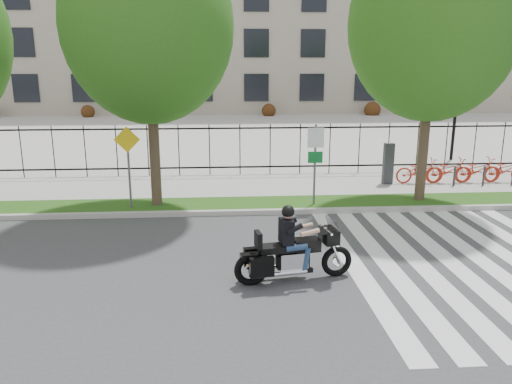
{
  "coord_description": "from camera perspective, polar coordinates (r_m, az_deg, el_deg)",
  "views": [
    {
      "loc": [
        -0.75,
        -10.31,
        4.36
      ],
      "look_at": [
        0.2,
        3.0,
        0.98
      ],
      "focal_mm": 35.0,
      "sensor_mm": 36.0,
      "label": 1
    }
  ],
  "objects": [
    {
      "name": "sign_pole_regulatory",
      "position": [
        15.39,
        6.79,
        4.31
      ],
      "size": [
        0.5,
        0.09,
        2.5
      ],
      "color": "#59595B",
      "rests_on": "grass_verge"
    },
    {
      "name": "motorcycle_rider",
      "position": [
        10.39,
        4.36,
        -6.7
      ],
      "size": [
        2.54,
        0.95,
        1.97
      ],
      "color": "black",
      "rests_on": "ground"
    },
    {
      "name": "lamp_post_right",
      "position": [
        24.79,
        22.03,
        10.52
      ],
      "size": [
        1.06,
        0.7,
        4.25
      ],
      "color": "black",
      "rests_on": "ground"
    },
    {
      "name": "ground",
      "position": [
        11.22,
        0.08,
        -8.65
      ],
      "size": [
        120.0,
        120.0,
        0.0
      ],
      "primitive_type": "plane",
      "color": "#3B3A3D",
      "rests_on": "ground"
    },
    {
      "name": "crosswalk_stripes",
      "position": [
        12.5,
        22.92,
        -7.34
      ],
      "size": [
        5.7,
        8.0,
        0.01
      ],
      "primitive_type": null,
      "color": "silver",
      "rests_on": "ground"
    },
    {
      "name": "street_tree_1",
      "position": [
        15.44,
        -12.22,
        18.12
      ],
      "size": [
        4.96,
        4.96,
        8.2
      ],
      "color": "#3D2C21",
      "rests_on": "grass_verge"
    },
    {
      "name": "sign_pole_warning",
      "position": [
        15.37,
        -14.41,
        3.96
      ],
      "size": [
        0.78,
        0.09,
        2.49
      ],
      "color": "#59595B",
      "rests_on": "grass_verge"
    },
    {
      "name": "curb",
      "position": [
        15.05,
        -1.04,
        -2.33
      ],
      "size": [
        60.0,
        0.2,
        0.15
      ],
      "primitive_type": "cube",
      "color": "#A4A29B",
      "rests_on": "ground"
    },
    {
      "name": "street_tree_2",
      "position": [
        16.6,
        19.63,
        17.66
      ],
      "size": [
        5.08,
        5.08,
        8.36
      ],
      "color": "#3D2C21",
      "rests_on": "grass_verge"
    },
    {
      "name": "grass_verge",
      "position": [
        15.87,
        -1.21,
        -1.46
      ],
      "size": [
        60.0,
        1.5,
        0.15
      ],
      "primitive_type": "cube",
      "color": "#225014",
      "rests_on": "ground"
    },
    {
      "name": "iron_fence",
      "position": [
        19.79,
        -1.85,
        4.86
      ],
      "size": [
        30.0,
        0.06,
        2.0
      ],
      "primitive_type": null,
      "color": "black",
      "rests_on": "sidewalk"
    },
    {
      "name": "sidewalk",
      "position": [
        18.29,
        -1.6,
        0.65
      ],
      "size": [
        60.0,
        3.5,
        0.15
      ],
      "primitive_type": "cube",
      "color": "#ADA9A2",
      "rests_on": "ground"
    },
    {
      "name": "plaza",
      "position": [
        35.58,
        -2.85,
        7.22
      ],
      "size": [
        80.0,
        34.0,
        0.1
      ],
      "primitive_type": "cube",
      "color": "#ADA9A2",
      "rests_on": "ground"
    },
    {
      "name": "office_building",
      "position": [
        55.52,
        -3.48,
        19.97
      ],
      "size": [
        60.0,
        21.9,
        20.15
      ],
      "color": "gray",
      "rests_on": "ground"
    }
  ]
}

